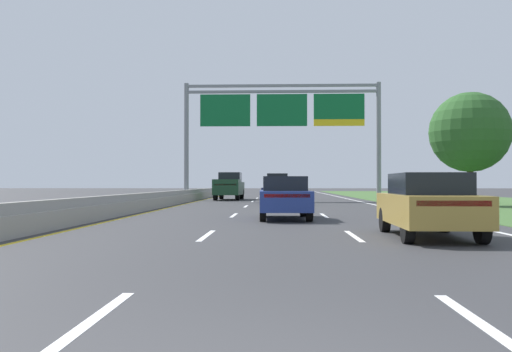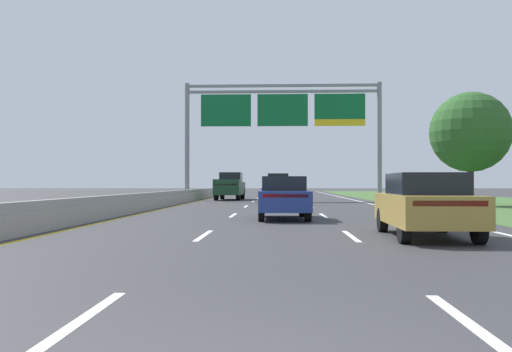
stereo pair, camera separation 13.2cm
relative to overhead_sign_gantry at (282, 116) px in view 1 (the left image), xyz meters
name	(u,v)px [view 1 (the left image)]	position (x,y,z in m)	size (l,w,h in m)	color
ground_plane	(278,203)	(-0.30, -4.39, -6.44)	(220.00, 220.00, 0.00)	#333335
lane_striping	(278,203)	(-0.30, -4.85, -6.44)	(11.96, 106.00, 0.01)	white
grass_verge_right	(485,203)	(13.65, -4.39, -6.43)	(14.00, 110.00, 0.02)	#3D602D
median_barrier_concrete	(182,197)	(-6.90, -4.39, -6.09)	(0.60, 110.00, 0.85)	#99968E
overhead_sign_gantry	(282,116)	(0.00, 0.00, 0.00)	(15.06, 0.42, 9.02)	gray
pickup_truck_darkgreen	(229,186)	(-4.20, 1.98, -5.37)	(2.15, 5.45, 2.20)	#193D23
car_gold_right_lane_sedan	(428,204)	(3.33, -29.16, -5.63)	(1.92, 4.44, 1.57)	#A38438
car_black_centre_lane_suv	(277,186)	(-0.39, 3.50, -5.35)	(2.00, 4.74, 2.11)	black
car_navy_centre_lane_sedan	(277,191)	(-0.35, -7.12, -5.63)	(1.94, 4.45, 1.57)	#161E47
car_blue_centre_lane_sedan	(284,197)	(-0.10, -22.14, -5.63)	(1.95, 4.45, 1.57)	navy
roadside_tree_mid	(470,132)	(10.83, -9.92, -2.16)	(4.64, 4.64, 6.61)	#4C3823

